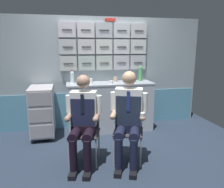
# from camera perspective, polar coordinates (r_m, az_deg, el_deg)

# --- Properties ---
(ground) EXTENTS (4.80, 4.80, 0.04)m
(ground) POSITION_cam_1_polar(r_m,az_deg,el_deg) (3.42, 0.07, -16.01)
(ground) COLOR #222C3C
(galley_bulkhead) EXTENTS (4.20, 0.14, 2.15)m
(galley_bulkhead) POSITION_cam_1_polar(r_m,az_deg,el_deg) (4.40, -3.48, 5.63)
(galley_bulkhead) COLOR #93A1A9
(galley_bulkhead) RESTS_ON ground
(galley_counter) EXTENTS (1.63, 0.53, 0.93)m
(galley_counter) POSITION_cam_1_polar(r_m,az_deg,el_deg) (4.28, -0.52, -3.20)
(galley_counter) COLOR #A8AEB8
(galley_counter) RESTS_ON ground
(service_trolley) EXTENTS (0.40, 0.65, 0.91)m
(service_trolley) POSITION_cam_1_polar(r_m,az_deg,el_deg) (4.12, -17.49, -4.08)
(service_trolley) COLOR black
(service_trolley) RESTS_ON ground
(folding_chair_left) EXTENTS (0.49, 0.49, 0.83)m
(folding_chair_left) POSITION_cam_1_polar(r_m,az_deg,el_deg) (3.18, -6.88, -7.89)
(folding_chair_left) COLOR #A8AAAF
(folding_chair_left) RESTS_ON ground
(crew_member_left) EXTENTS (0.50, 0.65, 1.23)m
(crew_member_left) POSITION_cam_1_polar(r_m,az_deg,el_deg) (2.97, -7.47, -6.04)
(crew_member_left) COLOR black
(crew_member_left) RESTS_ON ground
(folding_chair_right) EXTENTS (0.51, 0.51, 0.83)m
(folding_chair_right) POSITION_cam_1_polar(r_m,az_deg,el_deg) (3.21, 4.35, -7.58)
(folding_chair_right) COLOR #A8AAAF
(folding_chair_right) RESTS_ON ground
(crew_member_right) EXTENTS (0.55, 0.69, 1.27)m
(crew_member_right) POSITION_cam_1_polar(r_m,az_deg,el_deg) (3.00, 4.21, -5.18)
(crew_member_right) COLOR black
(crew_member_right) RESTS_ON ground
(water_bottle_blue_cap) EXTENTS (0.07, 0.07, 0.31)m
(water_bottle_blue_cap) POSITION_cam_1_polar(r_m,az_deg,el_deg) (4.42, 7.34, 5.28)
(water_bottle_blue_cap) COLOR #4A9F56
(water_bottle_blue_cap) RESTS_ON galley_counter
(water_bottle_clear) EXTENTS (0.08, 0.08, 0.24)m
(water_bottle_clear) POSITION_cam_1_polar(r_m,az_deg,el_deg) (4.22, -10.19, 4.39)
(water_bottle_clear) COLOR silver
(water_bottle_clear) RESTS_ON galley_counter
(coffee_cup_spare) EXTENTS (0.06, 0.06, 0.09)m
(coffee_cup_spare) POSITION_cam_1_polar(r_m,az_deg,el_deg) (4.14, -5.43, 3.44)
(coffee_cup_spare) COLOR white
(coffee_cup_spare) RESTS_ON galley_counter
(paper_cup_tan) EXTENTS (0.07, 0.07, 0.06)m
(paper_cup_tan) POSITION_cam_1_polar(r_m,az_deg,el_deg) (4.06, -0.19, 3.11)
(paper_cup_tan) COLOR white
(paper_cup_tan) RESTS_ON galley_counter
(espresso_cup_small) EXTENTS (0.07, 0.07, 0.09)m
(espresso_cup_small) POSITION_cam_1_polar(r_m,az_deg,el_deg) (4.31, 0.88, 3.83)
(espresso_cup_small) COLOR tan
(espresso_cup_small) RESTS_ON galley_counter
(snack_banana) EXTENTS (0.17, 0.10, 0.04)m
(snack_banana) POSITION_cam_1_polar(r_m,az_deg,el_deg) (4.00, -7.61, 2.72)
(snack_banana) COLOR yellow
(snack_banana) RESTS_ON galley_counter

